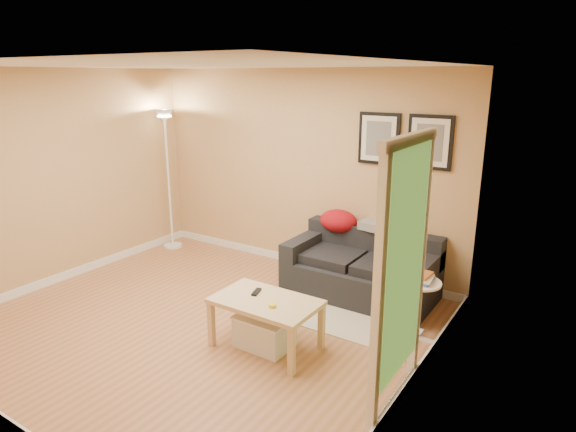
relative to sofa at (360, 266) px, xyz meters
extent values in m
plane|color=#B6704E|center=(-1.12, -1.53, -0.38)|extent=(4.50, 4.50, 0.00)
plane|color=white|center=(-1.12, -1.53, 2.23)|extent=(4.50, 4.50, 0.00)
plane|color=tan|center=(-1.12, 0.47, 0.92)|extent=(4.50, 0.00, 4.50)
plane|color=tan|center=(-3.37, -1.53, 0.92)|extent=(0.00, 4.00, 4.00)
plane|color=tan|center=(1.13, -1.53, 0.92)|extent=(0.00, 4.00, 4.00)
cube|color=white|center=(-1.12, 0.46, -0.33)|extent=(4.50, 0.02, 0.10)
cube|color=white|center=(-1.12, -3.52, -0.33)|extent=(4.50, 0.02, 0.10)
cube|color=white|center=(-3.36, -1.53, -0.33)|extent=(0.02, 4.00, 0.10)
cube|color=white|center=(1.12, -1.53, -0.33)|extent=(0.02, 4.00, 0.10)
cube|color=beige|center=(0.02, -0.60, -0.37)|extent=(1.25, 0.85, 0.01)
cube|color=#668C4C|center=(-0.90, -0.77, -0.37)|extent=(0.70, 0.50, 0.01)
cube|color=black|center=(-0.41, -1.47, 0.13)|extent=(0.09, 0.17, 0.02)
cylinder|color=yellow|center=(-0.11, -1.64, 0.13)|extent=(0.07, 0.07, 0.03)
camera|label=1|loc=(2.24, -4.99, 2.14)|focal=30.99mm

